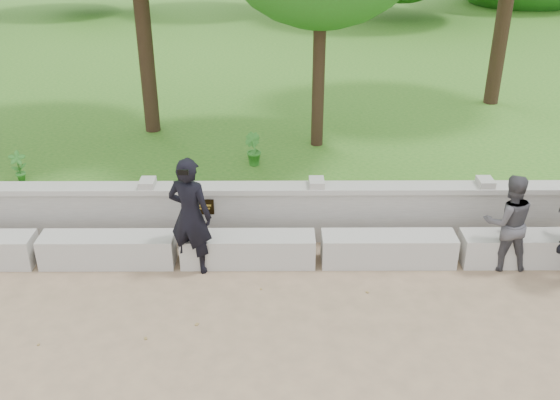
{
  "coord_description": "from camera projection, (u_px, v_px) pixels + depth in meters",
  "views": [
    {
      "loc": [
        1.41,
        -5.75,
        4.81
      ],
      "look_at": [
        1.45,
        1.9,
        1.01
      ],
      "focal_mm": 40.0,
      "sensor_mm": 36.0,
      "label": 1
    }
  ],
  "objects": [
    {
      "name": "shrub_a",
      "position": [
        19.0,
        167.0,
        10.8
      ],
      "size": [
        0.33,
        0.27,
        0.55
      ],
      "primitive_type": "imported",
      "rotation": [
        0.0,
        0.0,
        0.29
      ],
      "color": "#327B29",
      "rests_on": "lawn"
    },
    {
      "name": "ground",
      "position": [
        157.0,
        350.0,
        7.28
      ],
      "size": [
        80.0,
        80.0,
        0.0
      ],
      "primitive_type": "plane",
      "color": "#947A5B",
      "rests_on": "ground"
    },
    {
      "name": "concrete_bench",
      "position": [
        178.0,
        249.0,
        8.89
      ],
      "size": [
        11.9,
        0.45,
        0.45
      ],
      "color": "#B1AEA7",
      "rests_on": "ground"
    },
    {
      "name": "shrub_b",
      "position": [
        253.0,
        149.0,
        11.45
      ],
      "size": [
        0.42,
        0.42,
        0.6
      ],
      "primitive_type": "imported",
      "rotation": [
        0.0,
        0.0,
        2.32
      ],
      "color": "#327B29",
      "rests_on": "lawn"
    },
    {
      "name": "man_main",
      "position": [
        190.0,
        216.0,
        8.47
      ],
      "size": [
        0.72,
        0.67,
        1.7
      ],
      "color": "black",
      "rests_on": "ground"
    },
    {
      "name": "parapet_wall",
      "position": [
        184.0,
        212.0,
        9.41
      ],
      "size": [
        12.5,
        0.35,
        0.9
      ],
      "color": "#A6A49D",
      "rests_on": "ground"
    },
    {
      "name": "visitor_left",
      "position": [
        508.0,
        222.0,
        8.6
      ],
      "size": [
        0.69,
        0.54,
        1.41
      ],
      "color": "#3E3D42",
      "rests_on": "ground"
    },
    {
      "name": "lawn",
      "position": [
        232.0,
        56.0,
        19.77
      ],
      "size": [
        40.0,
        22.0,
        0.25
      ],
      "primitive_type": "cube",
      "color": "#276119",
      "rests_on": "ground"
    }
  ]
}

